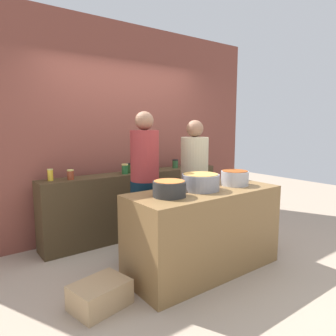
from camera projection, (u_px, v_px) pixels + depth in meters
ground at (186, 260)px, 3.63m from camera, size 12.00×12.00×0.00m
storefront_wall at (124, 130)px, 4.57m from camera, size 4.80×0.12×3.00m
display_shelf at (137, 203)px, 4.44m from camera, size 2.70×0.36×0.91m
prep_table at (204, 230)px, 3.33m from camera, size 1.70×0.70×0.89m
preserve_jar_0 at (50, 175)px, 3.70m from camera, size 0.07×0.07×0.14m
preserve_jar_1 at (70, 175)px, 3.77m from camera, size 0.08×0.08×0.13m
preserve_jar_2 at (125, 169)px, 4.20m from camera, size 0.09×0.09×0.14m
preserve_jar_3 at (129, 168)px, 4.30m from camera, size 0.08×0.08×0.13m
preserve_jar_4 at (149, 166)px, 4.43m from camera, size 0.07×0.07×0.15m
preserve_jar_5 at (153, 165)px, 4.60m from camera, size 0.07×0.07×0.14m
preserve_jar_6 at (175, 164)px, 4.77m from camera, size 0.09×0.09×0.13m
preserve_jar_7 at (186, 163)px, 4.84m from camera, size 0.08×0.08×0.14m
preserve_jar_8 at (197, 162)px, 4.97m from camera, size 0.09×0.09×0.13m
preserve_jar_9 at (198, 161)px, 5.15m from camera, size 0.08×0.08×0.11m
cooking_pot_left at (169, 189)px, 2.96m from camera, size 0.32×0.32×0.15m
cooking_pot_center at (201, 182)px, 3.25m from camera, size 0.40×0.40×0.17m
cooking_pot_right at (235, 178)px, 3.52m from camera, size 0.31×0.31×0.17m
cook_with_tongs at (145, 194)px, 3.55m from camera, size 0.34×0.34×1.72m
cook_in_cap at (194, 190)px, 3.95m from camera, size 0.36×0.36×1.63m
bread_crate at (100, 295)px, 2.68m from camera, size 0.53×0.44×0.22m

